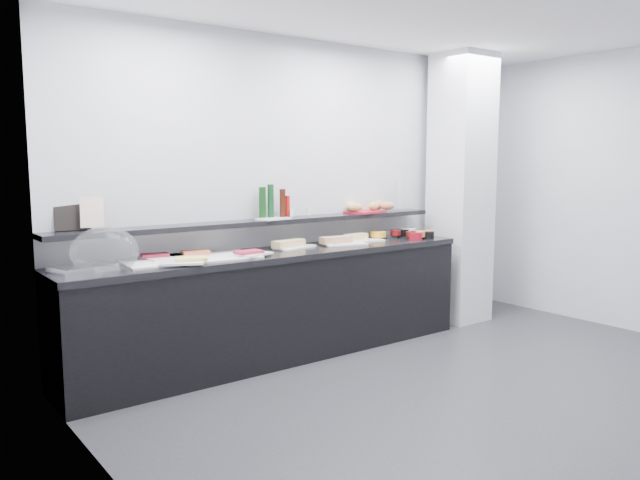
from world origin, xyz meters
TOP-DOWN VIEW (x-y plane):
  - ground at (0.00, 0.00)m, footprint 5.00×5.00m
  - back_wall at (0.00, 2.00)m, footprint 5.00×0.02m
  - column at (1.50, 1.65)m, footprint 0.50×0.50m
  - buffet_cabinet at (-0.70, 1.70)m, footprint 3.60×0.60m
  - counter_top at (-0.70, 1.70)m, footprint 3.62×0.62m
  - wall_shelf at (-0.70, 1.88)m, footprint 3.60×0.25m
  - cloche_base at (-2.26, 1.73)m, footprint 0.44×0.34m
  - cloche_dome at (-2.12, 1.69)m, footprint 0.52×0.41m
  - linen_runner at (-1.46, 1.72)m, footprint 1.03×0.56m
  - platter_meat_a at (-1.62, 1.81)m, footprint 0.33×0.24m
  - food_meat_a at (-1.69, 1.85)m, footprint 0.22×0.17m
  - platter_salmon at (-1.44, 1.85)m, footprint 0.31×0.23m
  - food_salmon at (-1.39, 1.81)m, footprint 0.22×0.17m
  - platter_cheese at (-1.63, 1.53)m, footprint 0.36×0.31m
  - food_cheese at (-1.55, 1.52)m, footprint 0.25×0.21m
  - platter_meat_b at (-1.01, 1.56)m, footprint 0.31×0.26m
  - food_meat_b at (-1.05, 1.57)m, footprint 0.21×0.14m
  - sandwich_plate_left at (-0.48, 1.76)m, footprint 0.42×0.26m
  - sandwich_food_left at (-0.55, 1.76)m, footprint 0.31×0.16m
  - tongs_left at (-0.53, 1.75)m, footprint 0.16×0.05m
  - sandwich_plate_mid at (-0.02, 1.65)m, footprint 0.41×0.25m
  - sandwich_food_mid at (-0.08, 1.71)m, footprint 0.30×0.15m
  - tongs_mid at (-0.09, 1.66)m, footprint 0.15×0.06m
  - sandwich_plate_right at (0.29, 1.74)m, footprint 0.38×0.20m
  - sandwich_food_right at (0.20, 1.77)m, footprint 0.24×0.10m
  - tongs_right at (0.29, 1.76)m, footprint 0.16×0.05m
  - bowl_glass_fruit at (0.59, 1.82)m, footprint 0.19×0.19m
  - fill_glass_fruit at (0.50, 1.79)m, footprint 0.16×0.16m
  - bowl_black_jam at (0.84, 1.81)m, footprint 0.14×0.14m
  - fill_black_jam at (0.72, 1.78)m, footprint 0.13×0.13m
  - bowl_glass_cream at (0.96, 1.80)m, footprint 0.24×0.24m
  - fill_glass_cream at (0.92, 1.82)m, footprint 0.19×0.19m
  - bowl_red_jam at (0.77, 1.56)m, footprint 0.16×0.16m
  - fill_red_jam at (0.75, 1.60)m, footprint 0.12×0.12m
  - bowl_glass_salmon at (0.90, 1.62)m, footprint 0.19×0.19m
  - fill_glass_salmon at (0.81, 1.57)m, footprint 0.18×0.18m
  - bowl_black_fruit at (0.91, 1.54)m, footprint 0.16×0.16m
  - fill_black_fruit at (0.97, 1.58)m, footprint 0.12×0.12m
  - framed_print at (-2.24, 2.00)m, footprint 0.24×0.08m
  - print_art at (-2.12, 1.92)m, footprint 0.17×0.10m
  - condiment_tray at (-0.65, 1.84)m, footprint 0.30×0.22m
  - bottle_green_a at (-0.70, 1.92)m, footprint 0.07×0.07m
  - bottle_brown at (-0.53, 1.88)m, footprint 0.06×0.06m
  - bottle_green_b at (-0.62, 1.92)m, footprint 0.06×0.06m
  - bottle_hot at (-0.47, 1.89)m, footprint 0.06×0.06m
  - shaker_salt at (-0.45, 1.85)m, footprint 0.04×0.04m
  - shaker_pepper at (-0.26, 1.87)m, footprint 0.04×0.04m
  - bread_tray at (0.40, 1.87)m, footprint 0.38×0.30m
  - bread_roll_nw at (0.31, 1.94)m, footprint 0.16×0.13m
  - bread_roll_n at (0.34, 1.99)m, footprint 0.13×0.08m
  - bread_roll_ne at (0.65, 1.95)m, footprint 0.17×0.14m
  - bread_roll_se at (0.63, 1.81)m, footprint 0.17×0.13m
  - bread_roll_midw at (0.26, 1.85)m, footprint 0.17×0.14m
  - bread_roll_mide at (0.50, 1.86)m, footprint 0.13×0.09m
  - carafe at (0.89, 1.90)m, footprint 0.10×0.10m

SIDE VIEW (x-z plane):
  - ground at x=0.00m, z-range 0.00..0.00m
  - buffet_cabinet at x=-0.70m, z-range 0.00..0.85m
  - counter_top at x=-0.70m, z-range 0.85..0.90m
  - linen_runner at x=-1.46m, z-range 0.90..0.91m
  - sandwich_plate_left at x=-0.48m, z-range 0.90..0.91m
  - sandwich_plate_mid at x=-0.02m, z-range 0.90..0.91m
  - sandwich_plate_right at x=0.29m, z-range 0.90..0.91m
  - tongs_left at x=-0.53m, z-range 0.92..0.92m
  - tongs_mid at x=-0.09m, z-range 0.92..0.92m
  - tongs_right at x=0.29m, z-range 0.91..0.92m
  - cloche_base at x=-2.26m, z-range 0.90..0.94m
  - platter_meat_a at x=-1.62m, z-range 0.92..0.93m
  - platter_salmon at x=-1.44m, z-range 0.92..0.93m
  - platter_cheese at x=-1.63m, z-range 0.92..0.93m
  - platter_meat_b at x=-1.01m, z-range 0.92..0.93m
  - bowl_glass_fruit at x=0.59m, z-range 0.90..0.97m
  - bowl_black_jam at x=0.84m, z-range 0.90..0.97m
  - bowl_glass_cream at x=0.96m, z-range 0.90..0.97m
  - bowl_red_jam at x=0.77m, z-range 0.90..0.97m
  - bowl_glass_salmon at x=0.90m, z-range 0.90..0.97m
  - bowl_black_fruit at x=0.91m, z-range 0.90..0.97m
  - food_meat_a at x=-1.69m, z-range 0.93..0.95m
  - food_salmon at x=-1.39m, z-range 0.93..0.95m
  - food_cheese at x=-1.55m, z-range 0.93..0.95m
  - food_meat_b at x=-1.05m, z-range 0.93..0.95m
  - sandwich_food_left at x=-0.55m, z-range 0.91..0.97m
  - sandwich_food_mid at x=-0.08m, z-range 0.91..0.97m
  - sandwich_food_right at x=0.20m, z-range 0.91..0.97m
  - fill_glass_fruit at x=0.50m, z-range 0.92..0.97m
  - fill_black_jam at x=0.72m, z-range 0.92..0.97m
  - fill_glass_cream at x=0.92m, z-range 0.92..0.97m
  - fill_red_jam at x=0.75m, z-range 0.92..0.97m
  - fill_glass_salmon at x=0.81m, z-range 0.92..0.97m
  - fill_black_fruit at x=0.97m, z-range 0.92..0.97m
  - cloche_dome at x=-2.12m, z-range 0.86..1.20m
  - wall_shelf at x=-0.70m, z-range 1.11..1.15m
  - condiment_tray at x=-0.65m, z-range 1.15..1.16m
  - bread_tray at x=0.40m, z-range 1.15..1.17m
  - shaker_salt at x=-0.45m, z-range 1.16..1.23m
  - shaker_pepper at x=-0.26m, z-range 1.16..1.23m
  - bread_roll_nw at x=0.31m, z-range 1.17..1.25m
  - bread_roll_n at x=0.34m, z-range 1.17..1.25m
  - bread_roll_ne at x=0.65m, z-range 1.17..1.25m
  - bread_roll_se at x=0.63m, z-range 1.17..1.25m
  - bread_roll_midw at x=0.26m, z-range 1.17..1.25m
  - bread_roll_mide at x=0.50m, z-range 1.17..1.25m
  - bottle_hot at x=-0.47m, z-range 1.16..1.34m
  - framed_print at x=-2.24m, z-range 1.15..1.41m
  - print_art at x=-2.12m, z-range 1.17..1.39m
  - bottle_brown at x=-0.53m, z-range 1.16..1.40m
  - bottle_green_a at x=-0.70m, z-range 1.16..1.42m
  - carafe at x=0.89m, z-range 1.15..1.45m
  - bottle_green_b at x=-0.62m, z-range 1.16..1.44m
  - back_wall at x=0.00m, z-range 0.00..2.70m
  - column at x=1.50m, z-range 0.00..2.70m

